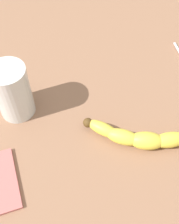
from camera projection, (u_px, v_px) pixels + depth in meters
The scene contains 3 objects.
wooden_tabletop at pixel (104, 143), 55.94cm from camera, with size 120.00×120.00×3.00cm, color #8D644A.
banana at pixel (146, 137), 53.07cm from camera, with size 23.61×8.95×3.41cm.
smoothie_glass at pixel (13, 92), 54.19cm from camera, with size 7.01×7.01×11.50cm.
Camera 1 is at (-6.61, -27.03, 50.48)cm, focal length 45.92 mm.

